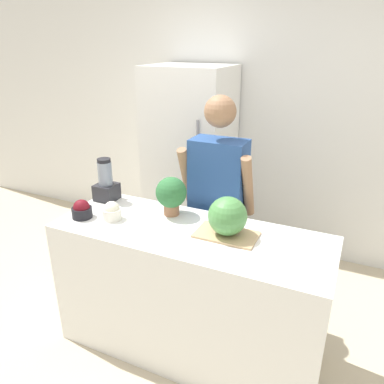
# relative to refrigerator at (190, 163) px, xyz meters

# --- Properties ---
(ground_plane) EXTENTS (14.00, 14.00, 0.00)m
(ground_plane) POSITION_rel_refrigerator_xyz_m (0.60, -1.61, -0.90)
(ground_plane) COLOR beige
(wall_back) EXTENTS (8.00, 0.06, 2.60)m
(wall_back) POSITION_rel_refrigerator_xyz_m (0.60, 0.37, 0.40)
(wall_back) COLOR white
(wall_back) RESTS_ON ground_plane
(counter_island) EXTENTS (1.74, 0.64, 0.92)m
(counter_island) POSITION_rel_refrigerator_xyz_m (0.60, -1.28, -0.45)
(counter_island) COLOR white
(counter_island) RESTS_ON ground_plane
(refrigerator) EXTENTS (0.75, 0.66, 1.81)m
(refrigerator) POSITION_rel_refrigerator_xyz_m (0.00, 0.00, 0.00)
(refrigerator) COLOR white
(refrigerator) RESTS_ON ground_plane
(person) EXTENTS (0.53, 0.27, 1.68)m
(person) POSITION_rel_refrigerator_xyz_m (0.59, -0.78, -0.04)
(person) COLOR #333338
(person) RESTS_ON ground_plane
(cutting_board) EXTENTS (0.37, 0.23, 0.01)m
(cutting_board) POSITION_rel_refrigerator_xyz_m (0.82, -1.24, 0.02)
(cutting_board) COLOR tan
(cutting_board) RESTS_ON counter_island
(watermelon) EXTENTS (0.23, 0.23, 0.23)m
(watermelon) POSITION_rel_refrigerator_xyz_m (0.82, -1.24, 0.14)
(watermelon) COLOR #4C8C47
(watermelon) RESTS_ON cutting_board
(bowl_cherries) EXTENTS (0.13, 0.13, 0.12)m
(bowl_cherries) POSITION_rel_refrigerator_xyz_m (-0.14, -1.41, 0.06)
(bowl_cherries) COLOR black
(bowl_cherries) RESTS_ON counter_island
(bowl_cream) EXTENTS (0.12, 0.12, 0.13)m
(bowl_cream) POSITION_rel_refrigerator_xyz_m (0.06, -1.35, 0.07)
(bowl_cream) COLOR white
(bowl_cream) RESTS_ON counter_island
(blender) EXTENTS (0.15, 0.15, 0.31)m
(blender) POSITION_rel_refrigerator_xyz_m (-0.17, -1.09, 0.14)
(blender) COLOR #28282D
(blender) RESTS_ON counter_island
(potted_plant) EXTENTS (0.21, 0.21, 0.26)m
(potted_plant) POSITION_rel_refrigerator_xyz_m (0.38, -1.12, 0.16)
(potted_plant) COLOR #996647
(potted_plant) RESTS_ON counter_island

